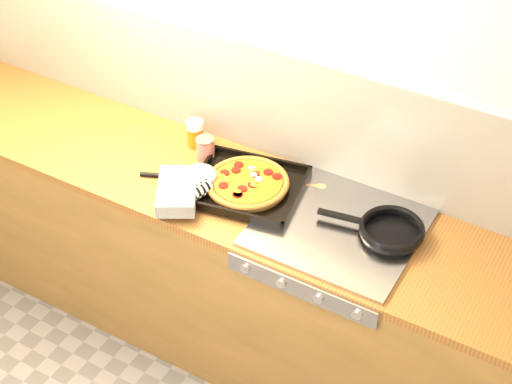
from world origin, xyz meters
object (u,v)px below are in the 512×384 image
Objects in this scene: pizza_on_tray at (229,185)px; juice_glass at (195,133)px; frying_pan at (390,230)px; tomato_can at (205,150)px.

pizza_on_tray is 4.65× the size of juice_glass.
pizza_on_tray is 0.66m from frying_pan.
tomato_can is 0.12m from juice_glass.
tomato_can is at bearing 145.14° from pizza_on_tray.
tomato_can reaches higher than frying_pan.
pizza_on_tray is 0.24m from tomato_can.
juice_glass is at bearing 144.57° from tomato_can.
juice_glass is (-0.29, 0.20, 0.02)m from pizza_on_tray.
pizza_on_tray is 5.21× the size of tomato_can.
tomato_can is 0.89× the size of juice_glass.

